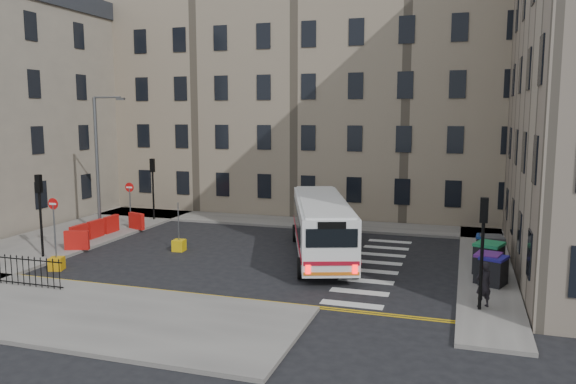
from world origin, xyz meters
The scene contains 22 objects.
ground centered at (0.00, 0.00, 0.00)m, with size 120.00×120.00×0.00m, color black.
pavement_north centered at (-6.00, 8.60, 0.07)m, with size 36.00×3.20×0.15m, color slate.
pavement_east centered at (9.00, 4.00, 0.07)m, with size 2.40×26.00×0.15m, color slate.
pavement_west centered at (-14.00, 1.00, 0.07)m, with size 6.00×22.00×0.15m, color slate.
pavement_sw centered at (-7.00, -10.00, 0.07)m, with size 20.00×6.00×0.15m, color slate.
terrace_north centered at (-7.00, 15.50, 8.62)m, with size 38.30×10.80×17.20m.
traffic_light_east centered at (8.60, -5.50, 2.87)m, with size 0.28×0.22×4.10m.
traffic_light_nw centered at (-12.00, 6.50, 2.87)m, with size 0.28×0.22×4.10m.
traffic_light_sw centered at (-12.00, -4.00, 2.87)m, with size 0.28×0.22×4.10m.
streetlamp centered at (-13.00, 2.00, 4.34)m, with size 0.50×0.22×8.14m.
no_entry_north centered at (-12.50, 4.50, 2.08)m, with size 0.60×0.08×3.00m.
no_entry_south centered at (-12.50, -2.50, 2.08)m, with size 0.60×0.08×3.00m.
roadworks_barriers centered at (-11.84, 0.50, 0.65)m, with size 1.66×6.26×1.00m.
bus centered at (1.13, 0.60, 1.67)m, with size 5.70×10.83×2.90m.
wheelie_bin_a centered at (9.19, -2.20, 0.76)m, with size 1.28×1.36×1.20m.
wheelie_bin_b centered at (8.99, -1.86, 0.77)m, with size 1.23×1.33×1.24m.
wheelie_bin_c centered at (9.06, -0.48, 0.85)m, with size 1.47×1.57×1.39m.
wheelie_bin_d centered at (9.29, 1.62, 0.79)m, with size 1.15×1.27×1.27m.
wheelie_bin_e centered at (9.01, 2.22, 0.73)m, with size 0.96×1.09×1.15m.
pedestrian centered at (8.72, -5.20, 1.00)m, with size 0.62×0.41×1.70m, color black.
bollard_yellow centered at (-6.36, -0.40, 0.30)m, with size 0.60×0.60×0.60m, color #DFB00C.
bollard_chevron centered at (-10.00, -5.40, 0.30)m, with size 0.60×0.60×0.60m, color #CF8E0C.
Camera 1 is at (7.88, -26.29, 7.17)m, focal length 35.00 mm.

